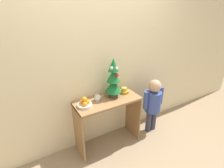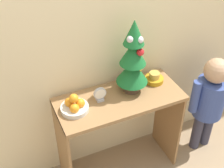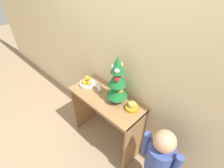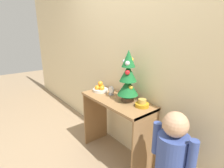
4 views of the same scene
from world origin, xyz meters
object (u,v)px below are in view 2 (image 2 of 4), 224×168
desk_clock (100,95)px  child_figure (210,97)px  fruit_bowl (75,106)px  mini_tree (133,59)px  singing_bowl (154,78)px

desk_clock → child_figure: size_ratio=0.12×
fruit_bowl → child_figure: child_figure is taller
mini_tree → singing_bowl: (0.21, 0.02, -0.24)m
mini_tree → child_figure: (0.69, -0.13, -0.49)m
mini_tree → fruit_bowl: size_ratio=2.92×
singing_bowl → child_figure: child_figure is taller
mini_tree → fruit_bowl: 0.53m
singing_bowl → desk_clock: size_ratio=1.28×
desk_clock → fruit_bowl: bearing=-173.2°
mini_tree → singing_bowl: mini_tree is taller
singing_bowl → child_figure: size_ratio=0.15×
fruit_bowl → child_figure: (1.15, -0.08, -0.26)m
fruit_bowl → desk_clock: size_ratio=1.72×
mini_tree → desk_clock: (-0.27, -0.03, -0.22)m
mini_tree → fruit_bowl: mini_tree is taller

